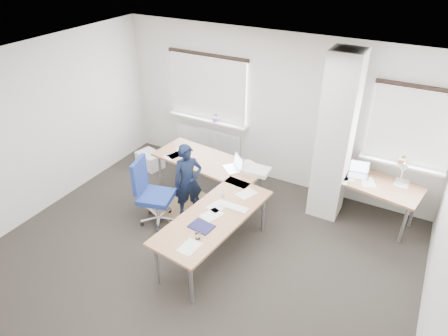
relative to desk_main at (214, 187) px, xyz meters
The scene contains 8 objects.
ground 1.04m from the desk_main, 74.38° to the right, with size 6.00×6.00×0.00m, color #282320.
room_shell 1.16m from the desk_main, 37.18° to the right, with size 6.04×5.04×2.82m.
floor_mat 0.91m from the desk_main, 166.92° to the left, with size 1.19×1.01×0.01m, color olive.
white_crate 2.33m from the desk_main, 155.23° to the left, with size 0.52×0.36×0.31m, color white.
desk_main is the anchor object (origin of this frame).
desk_side 2.59m from the desk_main, 30.28° to the left, with size 1.50×0.93×1.22m.
task_chair 1.04m from the desk_main, 152.21° to the right, with size 0.65×0.63×1.16m.
person 0.49m from the desk_main, behind, with size 0.48×0.31×1.31m, color black.
Camera 1 is at (2.44, -3.78, 4.20)m, focal length 32.00 mm.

